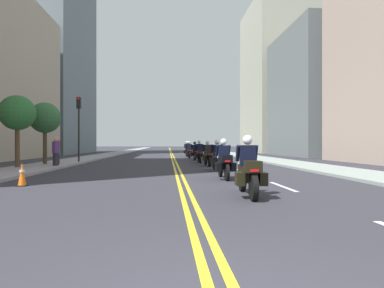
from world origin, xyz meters
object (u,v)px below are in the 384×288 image
at_px(motorcycle_7, 187,150).
at_px(pedestrian_0, 57,151).
at_px(street_tree_1, 45,118).
at_px(motorcycle_1, 224,162).
at_px(street_tree_0, 17,113).
at_px(motorcycle_6, 189,151).
at_px(pedestrian_1, 56,152).
at_px(motorcycle_5, 195,152).
at_px(traffic_cone_0, 22,174).
at_px(motorcycle_4, 200,154).
at_px(motorcycle_3, 208,155).
at_px(motorcycle_2, 218,158).
at_px(motorcycle_0, 248,172).
at_px(traffic_light_near, 79,117).

distance_m(motorcycle_7, pedestrian_0, 17.44).
bearing_deg(motorcycle_7, street_tree_1, -124.43).
distance_m(motorcycle_1, pedestrian_0, 12.21).
distance_m(motorcycle_7, street_tree_0, 20.37).
relative_size(motorcycle_6, pedestrian_1, 1.26).
relative_size(motorcycle_5, motorcycle_6, 0.98).
bearing_deg(street_tree_1, traffic_cone_0, -73.92).
relative_size(motorcycle_1, traffic_cone_0, 2.77).
height_order(motorcycle_1, motorcycle_4, motorcycle_4).
bearing_deg(motorcycle_5, pedestrian_0, -140.99).
distance_m(motorcycle_1, motorcycle_3, 7.72).
bearing_deg(motorcycle_2, motorcycle_0, -94.44).
height_order(motorcycle_2, pedestrian_1, pedestrian_1).
height_order(motorcycle_7, traffic_light_near, traffic_light_near).
bearing_deg(motorcycle_5, street_tree_0, -136.12).
distance_m(motorcycle_6, pedestrian_0, 14.49).
bearing_deg(motorcycle_6, street_tree_1, -130.68).
relative_size(motorcycle_7, street_tree_1, 0.57).
bearing_deg(pedestrian_0, motorcycle_0, -6.33).
relative_size(motorcycle_1, motorcycle_5, 0.99).
distance_m(motorcycle_0, street_tree_0, 14.50).
xyz_separation_m(pedestrian_1, street_tree_1, (-1.27, 1.84, 2.08)).
distance_m(motorcycle_3, pedestrian_0, 9.32).
height_order(motorcycle_2, traffic_cone_0, motorcycle_2).
distance_m(motorcycle_2, motorcycle_6, 15.85).
xyz_separation_m(motorcycle_1, traffic_light_near, (-8.43, 11.07, 2.57)).
bearing_deg(motorcycle_6, motorcycle_1, -88.92).
bearing_deg(street_tree_0, motorcycle_4, 27.86).
distance_m(traffic_cone_0, street_tree_0, 8.55).
distance_m(traffic_cone_0, pedestrian_1, 8.61).
relative_size(motorcycle_2, pedestrian_0, 1.22).
xyz_separation_m(street_tree_0, street_tree_1, (0.42, 2.86, -0.04)).
bearing_deg(pedestrian_1, motorcycle_4, -39.74).
height_order(pedestrian_0, street_tree_1, street_tree_1).
height_order(motorcycle_0, motorcycle_1, motorcycle_0).
height_order(motorcycle_3, street_tree_0, street_tree_0).
bearing_deg(motorcycle_3, motorcycle_6, 89.99).
xyz_separation_m(motorcycle_7, traffic_cone_0, (-6.80, -24.89, -0.28)).
relative_size(motorcycle_5, motorcycle_7, 0.95).
height_order(motorcycle_3, motorcycle_4, motorcycle_4).
bearing_deg(motorcycle_2, traffic_light_near, 138.86).
bearing_deg(traffic_light_near, motorcycle_5, 25.94).
height_order(pedestrian_0, street_tree_0, street_tree_0).
relative_size(motorcycle_1, street_tree_0, 0.53).
bearing_deg(street_tree_0, motorcycle_2, -10.34).
height_order(motorcycle_4, pedestrian_0, pedestrian_0).
bearing_deg(motorcycle_6, motorcycle_5, -86.69).
bearing_deg(motorcycle_2, motorcycle_5, 89.61).
bearing_deg(street_tree_0, motorcycle_7, 59.79).
bearing_deg(traffic_cone_0, motorcycle_5, 67.44).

